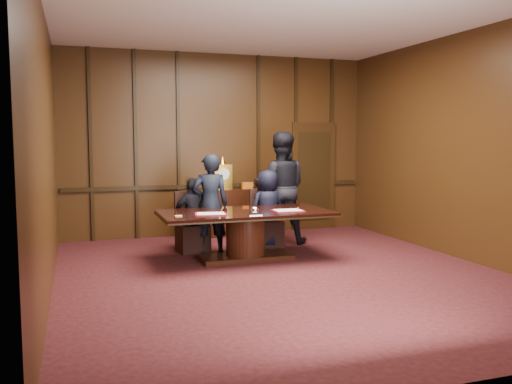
# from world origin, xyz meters

# --- Properties ---
(room) EXTENTS (7.00, 7.04, 3.50)m
(room) POSITION_xyz_m (0.07, 0.14, 1.72)
(room) COLOR #330F0E
(room) RESTS_ON ground
(sideboard) EXTENTS (1.60, 0.45, 1.54)m
(sideboard) POSITION_xyz_m (0.00, 3.26, 0.49)
(sideboard) COLOR black
(sideboard) RESTS_ON ground
(conference_table) EXTENTS (2.62, 1.32, 0.76)m
(conference_table) POSITION_xyz_m (-0.22, 1.10, 0.51)
(conference_table) COLOR black
(conference_table) RESTS_ON ground
(folder_left) EXTENTS (0.51, 0.41, 0.02)m
(folder_left) POSITION_xyz_m (-0.81, 0.92, 0.77)
(folder_left) COLOR #A80F1B
(folder_left) RESTS_ON conference_table
(folder_right) EXTENTS (0.47, 0.34, 0.02)m
(folder_right) POSITION_xyz_m (0.41, 0.90, 0.77)
(folder_right) COLOR #A80F1B
(folder_right) RESTS_ON conference_table
(inkstand) EXTENTS (0.20, 0.14, 0.12)m
(inkstand) POSITION_xyz_m (-0.22, 0.65, 0.81)
(inkstand) COLOR white
(inkstand) RESTS_ON conference_table
(notepad) EXTENTS (0.10, 0.08, 0.01)m
(notepad) POSITION_xyz_m (-1.30, 0.86, 0.77)
(notepad) COLOR #DCBA6C
(notepad) RESTS_ON conference_table
(chair_left) EXTENTS (0.53, 0.53, 0.99)m
(chair_left) POSITION_xyz_m (-0.87, 1.98, 0.29)
(chair_left) COLOR black
(chair_left) RESTS_ON ground
(chair_right) EXTENTS (0.48, 0.48, 0.99)m
(chair_right) POSITION_xyz_m (0.43, 1.98, 0.29)
(chair_right) COLOR black
(chair_right) RESTS_ON ground
(signatory_left) EXTENTS (0.73, 0.33, 1.23)m
(signatory_left) POSITION_xyz_m (-0.87, 1.90, 0.61)
(signatory_left) COLOR black
(signatory_left) RESTS_ON ground
(signatory_right) EXTENTS (0.73, 0.56, 1.34)m
(signatory_right) POSITION_xyz_m (0.43, 1.90, 0.67)
(signatory_right) COLOR black
(signatory_right) RESTS_ON ground
(witness_left) EXTENTS (0.64, 0.47, 1.63)m
(witness_left) POSITION_xyz_m (-0.61, 1.75, 0.81)
(witness_left) COLOR black
(witness_left) RESTS_ON ground
(witness_right) EXTENTS (1.17, 1.04, 1.99)m
(witness_right) POSITION_xyz_m (0.79, 2.23, 1.00)
(witness_right) COLOR black
(witness_right) RESTS_ON ground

